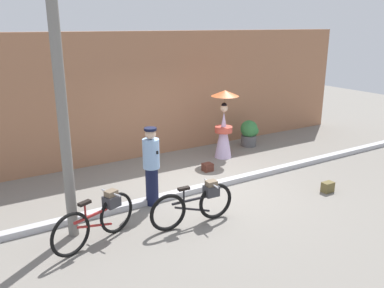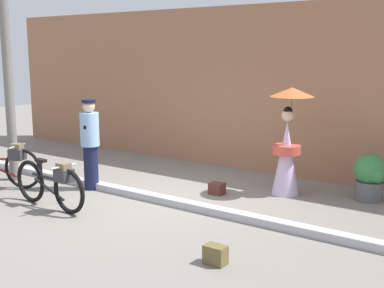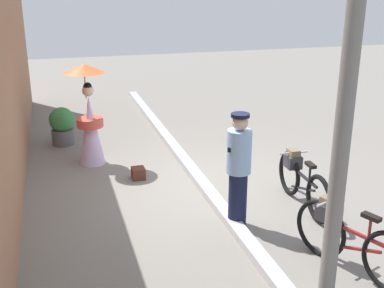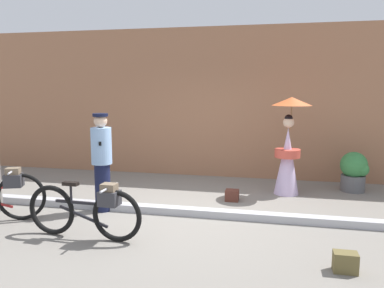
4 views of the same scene
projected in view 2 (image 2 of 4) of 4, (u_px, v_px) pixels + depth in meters
The scene contains 11 objects.
ground_plane at pixel (154, 201), 8.41m from camera, with size 30.00×30.00×0.00m, color gray.
building_wall at pixel (245, 89), 10.56m from camera, with size 14.00×0.40×3.44m, color #9E6B4C.
sidewalk_curb at pixel (154, 198), 8.40m from camera, with size 14.00×0.20×0.12m, color #B2B2B7.
bicycle_near_officer at pixel (3, 164), 9.20m from camera, with size 1.63×0.70×0.84m.
bicycle_far_side at pixel (51, 183), 7.94m from camera, with size 1.72×0.48×0.80m.
person_officer at pixel (90, 142), 8.99m from camera, with size 0.34×0.37×1.65m.
person_with_parasol at pixel (287, 143), 8.66m from camera, with size 0.76×0.76×1.89m.
potted_plant_by_door at pixel (370, 176), 8.38m from camera, with size 0.54×0.53×0.80m.
backpack_on_pavement at pixel (217, 188), 8.80m from camera, with size 0.24×0.23×0.20m.
backpack_spare at pixel (215, 254), 5.89m from camera, with size 0.27×0.18×0.23m.
utility_pole at pixel (7, 57), 9.39m from camera, with size 0.18×0.18×4.80m, color slate.
Camera 2 is at (5.19, -6.24, 2.49)m, focal length 46.43 mm.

